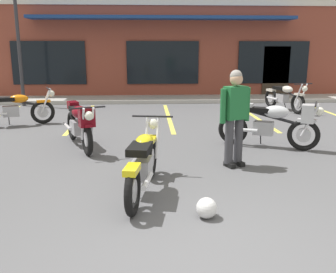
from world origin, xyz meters
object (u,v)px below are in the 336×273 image
Objects in this scene: motorcycle_black_cruiser at (273,123)px; motorcycle_foreground_classic at (143,162)px; helmet_on_pavement at (207,208)px; parking_lot_lamp_post at (15,16)px; motorcycle_blue_standard at (15,109)px; person_in_black_shirt at (235,113)px; motorcycle_red_sportbike at (80,123)px; motorcycle_silver_naked at (284,97)px.

motorcycle_foreground_classic is at bearing -138.00° from motorcycle_black_cruiser.
motorcycle_foreground_classic is 3.57m from motorcycle_black_cruiser.
helmet_on_pavement is (0.77, -0.86, -0.33)m from motorcycle_foreground_classic.
motorcycle_black_cruiser is 0.42× the size of parking_lot_lamp_post.
motorcycle_blue_standard is 1.21× the size of person_in_black_shirt.
motorcycle_black_cruiser is 1.66m from person_in_black_shirt.
person_in_black_shirt reaches higher than motorcycle_red_sportbike.
motorcycle_foreground_classic and motorcycle_silver_naked have the same top height.
motorcycle_red_sportbike is at bearing -48.87° from motorcycle_blue_standard.
motorcycle_blue_standard is 0.43× the size of parking_lot_lamp_post.
motorcycle_red_sportbike is 0.42× the size of parking_lot_lamp_post.
motorcycle_black_cruiser and motorcycle_silver_naked have the same top height.
motorcycle_foreground_classic is 9.91m from parking_lot_lamp_post.
motorcycle_blue_standard is 7.78× the size of helmet_on_pavement.
motorcycle_red_sportbike is 7.69× the size of helmet_on_pavement.
motorcycle_black_cruiser is 9.66m from parking_lot_lamp_post.
motorcycle_silver_naked is 1.23× the size of person_in_black_shirt.
person_in_black_shirt is (2.89, -1.36, 0.42)m from motorcycle_red_sportbike.
parking_lot_lamp_post is (-5.95, 7.29, 2.12)m from person_in_black_shirt.
motorcycle_silver_naked is at bearing 62.85° from person_in_black_shirt.
motorcycle_foreground_classic is 8.07× the size of helmet_on_pavement.
motorcycle_silver_naked is at bearing 57.10° from motorcycle_foreground_classic.
motorcycle_blue_standard is (-8.03, -2.08, 0.00)m from motorcycle_silver_naked.
parking_lot_lamp_post is at bearing 117.33° from motorcycle_foreground_classic.
motorcycle_black_cruiser is at bearing 42.00° from motorcycle_foreground_classic.
parking_lot_lamp_post reaches higher than motorcycle_foreground_classic.
motorcycle_foreground_classic is 2.88m from motorcycle_red_sportbike.
helmet_on_pavement is at bearing -58.34° from motorcycle_red_sportbike.
parking_lot_lamp_post is (-5.16, 9.35, 2.94)m from helmet_on_pavement.
motorcycle_black_cruiser is at bearing -2.44° from motorcycle_red_sportbike.
motorcycle_black_cruiser is at bearing 47.50° from person_in_black_shirt.
motorcycle_silver_naked is 6.62m from person_in_black_shirt.
helmet_on_pavement is (-3.80, -7.93, -0.33)m from motorcycle_silver_naked.
motorcycle_silver_naked is at bearing 37.40° from motorcycle_red_sportbike.
motorcycle_red_sportbike and motorcycle_black_cruiser have the same top height.
motorcycle_silver_naked is at bearing 14.53° from motorcycle_blue_standard.
motorcycle_blue_standard is at bearing 124.72° from motorcycle_foreground_classic.
parking_lot_lamp_post reaches higher than person_in_black_shirt.
motorcycle_red_sportbike is at bearing 121.66° from helmet_on_pavement.
person_in_black_shirt reaches higher than helmet_on_pavement.
motorcycle_red_sportbike is at bearing -62.76° from parking_lot_lamp_post.
person_in_black_shirt is at bearing -132.50° from motorcycle_black_cruiser.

